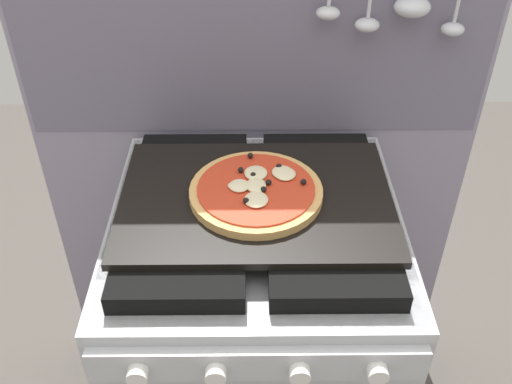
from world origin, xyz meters
TOP-DOWN VIEW (x-y plane):
  - kitchen_backsplash at (0.00, 0.33)m, footprint 1.10×0.09m
  - stove at (-0.00, -0.00)m, footprint 0.60×0.64m
  - baking_tray at (0.00, 0.00)m, footprint 0.54×0.38m
  - pizza_left at (-0.00, 0.00)m, footprint 0.26×0.26m

SIDE VIEW (x-z plane):
  - stove at x=0.00m, z-range 0.00..0.90m
  - kitchen_backsplash at x=0.00m, z-range 0.01..1.56m
  - baking_tray at x=0.00m, z-range 0.90..0.92m
  - pizza_left at x=0.00m, z-range 0.91..0.95m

